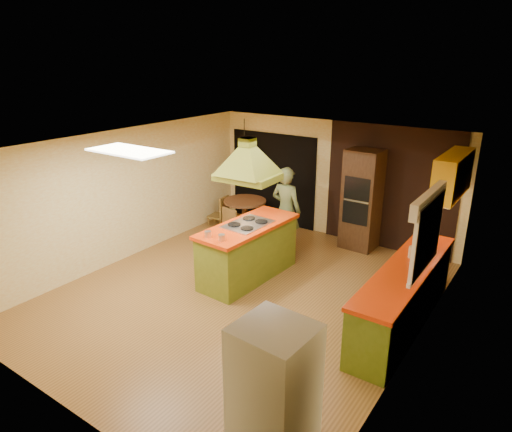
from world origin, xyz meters
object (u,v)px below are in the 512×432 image
Objects in this scene: kitchen_island at (248,251)px; dining_table at (245,209)px; man at (286,210)px; wall_oven at (362,200)px; refrigerator at (274,403)px; canister_large at (420,242)px.

kitchen_island is 2.18× the size of dining_table.
man is (-0.05, 1.36, 0.36)m from kitchen_island.
wall_oven reaches higher than dining_table.
refrigerator is at bearing -51.70° from dining_table.
wall_oven is 8.54× the size of canister_large.
kitchen_island is at bearing -52.67° from dining_table.
dining_table is at bearing -18.24° from man.
dining_table is (-1.35, 0.48, -0.38)m from man.
wall_oven reaches higher than man.
wall_oven reaches higher than refrigerator.
man is at bearing 95.16° from kitchen_island.
canister_large reaches higher than dining_table.
man is at bearing 169.12° from canister_large.
dining_table is (-2.49, -0.56, -0.52)m from wall_oven.
kitchen_island is 2.87m from canister_large.
kitchen_island is 1.01× the size of wall_oven.
refrigerator is 0.78× the size of wall_oven.
wall_oven is at bearing 135.62° from canister_large.
dining_table is at bearing -164.69° from wall_oven.
wall_oven is at bearing -136.27° from man.
refrigerator is at bearing -48.08° from kitchen_island.
canister_large is at bearing 91.49° from refrigerator.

